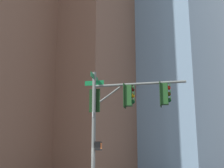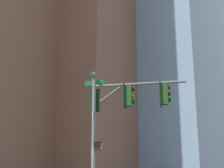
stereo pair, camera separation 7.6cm
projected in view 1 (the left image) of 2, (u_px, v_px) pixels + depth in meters
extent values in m
cylinder|color=slate|center=(94.00, 135.00, 15.37)|extent=(0.19, 0.19, 6.22)
cylinder|color=slate|center=(139.00, 84.00, 15.50)|extent=(4.21, 1.65, 0.12)
cylinder|color=slate|center=(110.00, 94.00, 15.68)|extent=(1.00, 0.44, 0.75)
cube|color=#0F6B33|center=(94.00, 77.00, 16.07)|extent=(0.47, 1.20, 0.24)
cube|color=#0F6B33|center=(94.00, 83.00, 16.00)|extent=(0.92, 0.36, 0.24)
cube|color=white|center=(94.00, 115.00, 15.61)|extent=(0.18, 0.43, 0.24)
cube|color=#1E4C1E|center=(128.00, 96.00, 15.47)|extent=(0.44, 0.44, 1.00)
cube|color=black|center=(125.00, 96.00, 15.51)|extent=(0.23, 0.52, 1.16)
sphere|color=#470A07|center=(133.00, 89.00, 15.50)|extent=(0.20, 0.20, 0.20)
cylinder|color=#1E4C1E|center=(134.00, 88.00, 15.51)|extent=(0.12, 0.23, 0.23)
sphere|color=#F29E0C|center=(133.00, 96.00, 15.42)|extent=(0.20, 0.20, 0.20)
cylinder|color=#1E4C1E|center=(134.00, 94.00, 15.43)|extent=(0.12, 0.23, 0.23)
sphere|color=#0A3819|center=(133.00, 102.00, 15.35)|extent=(0.20, 0.20, 0.20)
cylinder|color=#1E4C1E|center=(134.00, 100.00, 15.36)|extent=(0.12, 0.23, 0.23)
cube|color=#1E4C1E|center=(164.00, 94.00, 15.11)|extent=(0.44, 0.44, 1.00)
cube|color=black|center=(160.00, 94.00, 15.15)|extent=(0.23, 0.52, 1.16)
sphere|color=red|center=(169.00, 88.00, 15.14)|extent=(0.20, 0.20, 0.20)
cylinder|color=#1E4C1E|center=(170.00, 86.00, 15.15)|extent=(0.12, 0.23, 0.23)
sphere|color=#4C330A|center=(169.00, 94.00, 15.07)|extent=(0.20, 0.20, 0.20)
cylinder|color=#1E4C1E|center=(170.00, 92.00, 15.08)|extent=(0.12, 0.23, 0.23)
sphere|color=#0A3819|center=(169.00, 100.00, 15.00)|extent=(0.20, 0.20, 0.20)
cylinder|color=#1E4C1E|center=(171.00, 98.00, 15.00)|extent=(0.12, 0.23, 0.23)
cube|color=#1E4C1E|center=(96.00, 101.00, 16.07)|extent=(0.44, 0.44, 1.00)
cube|color=black|center=(95.00, 101.00, 15.89)|extent=(0.52, 0.23, 1.16)
sphere|color=#470A07|center=(97.00, 96.00, 16.33)|extent=(0.20, 0.20, 0.20)
cylinder|color=#1E4C1E|center=(97.00, 95.00, 16.42)|extent=(0.23, 0.12, 0.23)
sphere|color=#4C330A|center=(97.00, 102.00, 16.26)|extent=(0.20, 0.20, 0.20)
cylinder|color=#1E4C1E|center=(97.00, 101.00, 16.34)|extent=(0.23, 0.12, 0.23)
sphere|color=green|center=(97.00, 108.00, 16.19)|extent=(0.20, 0.20, 0.20)
cylinder|color=#1E4C1E|center=(97.00, 106.00, 16.27)|extent=(0.23, 0.12, 0.23)
cube|color=black|center=(98.00, 146.00, 15.20)|extent=(0.36, 0.42, 0.40)
cube|color=#EA5914|center=(101.00, 146.00, 15.17)|extent=(0.11, 0.24, 0.28)
cube|color=#845B47|center=(66.00, 49.00, 54.16)|extent=(22.64, 14.46, 41.34)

